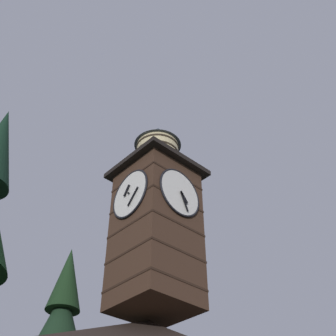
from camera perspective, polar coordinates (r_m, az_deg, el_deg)
clock_tower at (r=20.90m, az=-1.52°, el=-6.09°), size 3.81×3.81×10.27m
flying_bird_high at (r=28.86m, az=-0.64°, el=4.25°), size 0.50×0.27×0.14m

